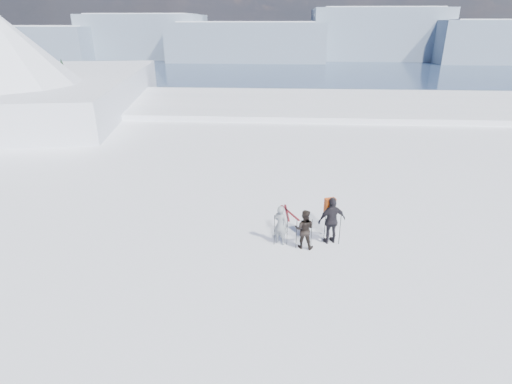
# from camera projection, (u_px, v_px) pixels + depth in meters

# --- Properties ---
(lake_basin) EXTENTS (820.00, 820.00, 71.62)m
(lake_basin) POSITION_uv_depth(u_px,v_px,m) (289.00, 165.00, 43.68)
(lake_basin) COLOR white
(lake_basin) RESTS_ON ground
(far_mountain_range) EXTENTS (770.00, 110.00, 53.00)m
(far_mountain_range) POSITION_uv_depth(u_px,v_px,m) (313.00, 38.00, 432.07)
(far_mountain_range) COLOR slate
(far_mountain_range) RESTS_ON ground
(near_ridge) EXTENTS (31.37, 35.68, 25.62)m
(near_ridge) POSITION_uv_depth(u_px,v_px,m) (45.00, 136.00, 43.43)
(near_ridge) COLOR white
(near_ridge) RESTS_ON ground
(skier_grey) EXTENTS (0.69, 0.60, 1.58)m
(skier_grey) POSITION_uv_depth(u_px,v_px,m) (280.00, 225.00, 15.15)
(skier_grey) COLOR gray
(skier_grey) RESTS_ON ground
(skier_dark) EXTENTS (0.85, 0.72, 1.55)m
(skier_dark) POSITION_uv_depth(u_px,v_px,m) (304.00, 229.00, 14.88)
(skier_dark) COLOR black
(skier_dark) RESTS_ON ground
(skier_pack) EXTENTS (1.20, 0.81, 1.89)m
(skier_pack) POSITION_uv_depth(u_px,v_px,m) (332.00, 220.00, 15.16)
(skier_pack) COLOR black
(skier_pack) RESTS_ON ground
(backpack) EXTENTS (0.46, 0.35, 0.61)m
(backpack) POSITION_uv_depth(u_px,v_px,m) (331.00, 188.00, 14.89)
(backpack) COLOR #CA4813
(backpack) RESTS_ON skier_pack
(ski_poles) EXTENTS (2.51, 0.57, 1.35)m
(ski_poles) POSITION_uv_depth(u_px,v_px,m) (306.00, 231.00, 15.05)
(ski_poles) COLOR black
(ski_poles) RESTS_ON ground
(skis_loose) EXTENTS (0.86, 1.70, 0.03)m
(skis_loose) POSITION_uv_depth(u_px,v_px,m) (288.00, 213.00, 17.89)
(skis_loose) COLOR black
(skis_loose) RESTS_ON ground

